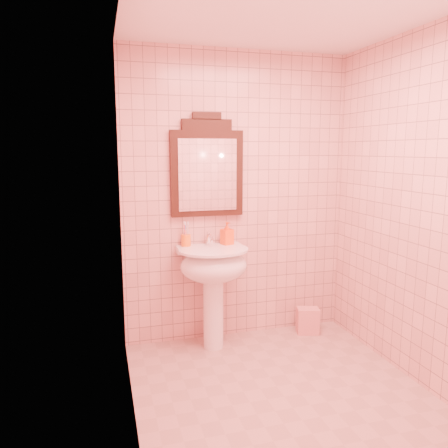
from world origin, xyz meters
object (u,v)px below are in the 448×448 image
object	(u,v)px
pedestal_sink	(213,272)
soap_dispenser	(227,233)
mirror	(207,169)
towel	(308,321)
toothbrush_cup	(186,240)

from	to	relation	value
pedestal_sink	soap_dispenser	world-z (taller)	soap_dispenser
pedestal_sink	soap_dispenser	bearing A→B (deg)	40.38
pedestal_sink	soap_dispenser	size ratio (longest dim) A/B	4.39
pedestal_sink	mirror	distance (m)	0.87
pedestal_sink	towel	distance (m)	1.06
toothbrush_cup	pedestal_sink	bearing A→B (deg)	-39.61
toothbrush_cup	soap_dispenser	size ratio (longest dim) A/B	0.94
pedestal_sink	towel	world-z (taller)	pedestal_sink
pedestal_sink	mirror	xyz separation A→B (m)	(0.00, 0.20, 0.85)
toothbrush_cup	towel	bearing A→B (deg)	-5.97
pedestal_sink	mirror	size ratio (longest dim) A/B	1.00
toothbrush_cup	towel	distance (m)	1.36
towel	pedestal_sink	bearing A→B (deg)	-177.00
soap_dispenser	towel	bearing A→B (deg)	-23.13
mirror	toothbrush_cup	xyz separation A→B (m)	(-0.20, -0.04, -0.59)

